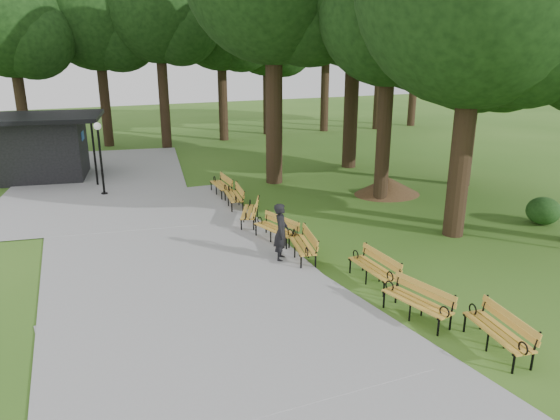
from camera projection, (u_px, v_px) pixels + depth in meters
name	position (u px, v px, depth m)	size (l,w,h in m)	color
ground	(325.00, 272.00, 14.89)	(100.00, 100.00, 0.00)	#325E1B
path	(165.00, 256.00, 15.92)	(12.00, 38.00, 0.06)	#939396
person	(281.00, 232.00, 15.47)	(0.66, 0.43, 1.81)	black
kiosk	(43.00, 147.00, 25.29)	(5.05, 4.39, 3.16)	black
lamp_post	(99.00, 144.00, 22.09)	(0.32, 0.32, 3.21)	black
dirt_mound	(387.00, 186.00, 22.77)	(2.54, 2.54, 0.79)	#47301C
bench_0	(498.00, 332.00, 10.89)	(1.90, 0.64, 0.88)	gold
bench_1	(417.00, 302.00, 12.18)	(1.90, 0.64, 0.88)	gold
bench_2	(373.00, 268.00, 14.05)	(1.90, 0.64, 0.88)	gold
bench_3	(302.00, 245.00, 15.73)	(1.90, 0.64, 0.88)	gold
bench_4	(276.00, 229.00, 17.09)	(1.90, 0.64, 0.88)	gold
bench_5	(249.00, 212.00, 18.91)	(1.90, 0.64, 0.88)	gold
bench_6	(234.00, 196.00, 20.95)	(1.90, 0.64, 0.88)	gold
bench_7	(221.00, 185.00, 22.63)	(1.90, 0.64, 0.88)	gold
lawn_tree_1	(391.00, 14.00, 19.83)	(5.68, 5.68, 10.41)	black
lawn_tree_5	(479.00, 43.00, 22.52)	(6.15, 6.15, 9.57)	black
tree_backdrop	(249.00, 17.00, 34.98)	(36.88, 9.86, 16.65)	black
shrub_1	(541.00, 224.00, 18.98)	(1.20, 1.20, 1.02)	#193D14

